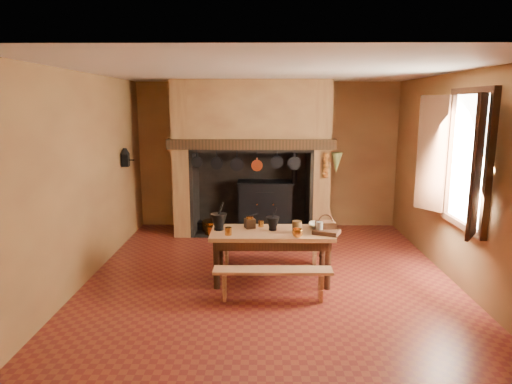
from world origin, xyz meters
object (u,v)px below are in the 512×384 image
coffee_grinder (250,223)px  work_table (272,239)px  iron_range (265,205)px  mixing_bowl (319,226)px  bench_front (273,277)px  wicker_basket (326,226)px

coffee_grinder → work_table: bearing=-48.8°
iron_range → mixing_bowl: size_ratio=5.51×
bench_front → wicker_basket: bearing=40.2°
work_table → bench_front: size_ratio=1.12×
bench_front → mixing_bowl: mixing_bowl is taller
mixing_bowl → wicker_basket: wicker_basket is taller
coffee_grinder → wicker_basket: wicker_basket is taller
mixing_bowl → coffee_grinder: bearing=179.8°
iron_range → mixing_bowl: 2.59m
iron_range → mixing_bowl: bearing=-73.9°
work_table → coffee_grinder: coffee_grinder is taller
work_table → mixing_bowl: size_ratio=5.61×
work_table → coffee_grinder: size_ratio=8.15×
mixing_bowl → bench_front: bearing=-129.6°
work_table → wicker_basket: (0.71, -0.03, 0.19)m
work_table → coffee_grinder: 0.38m
iron_range → coffee_grinder: (-0.24, -2.47, 0.30)m
work_table → wicker_basket: wicker_basket is taller
bench_front → mixing_bowl: size_ratio=5.00×
bench_front → iron_range: bearing=91.1°
iron_range → wicker_basket: size_ratio=6.04×
iron_range → work_table: bearing=-88.7°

